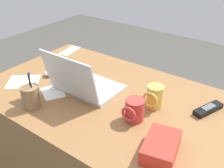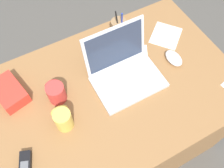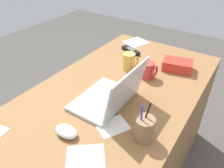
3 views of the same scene
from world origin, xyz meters
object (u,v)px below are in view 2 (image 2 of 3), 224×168
Objects in this scene: coffee_mug_white at (63,119)px; pen_holder at (119,29)px; snack_bag at (9,92)px; coffee_mug_tall at (56,92)px; computer_mouse at (174,58)px; laptop at (124,71)px.

pen_holder is (0.45, 0.33, -0.00)m from coffee_mug_white.
snack_bag is at bearing -172.46° from pen_holder.
snack_bag is at bearing 148.63° from coffee_mug_tall.
snack_bag is at bearing 123.34° from coffee_mug_white.
computer_mouse is 0.61m from coffee_mug_white.
computer_mouse is at bearing -8.09° from coffee_mug_tall.
coffee_mug_tall is (0.02, 0.13, -0.00)m from coffee_mug_white.
pen_holder is (0.10, 0.24, 0.01)m from laptop.
coffee_mug_white reaches higher than computer_mouse.
pen_holder is (-0.16, 0.28, 0.03)m from computer_mouse.
snack_bag is (-0.61, -0.08, -0.02)m from pen_holder.
pen_holder is at bearing 118.54° from computer_mouse.
coffee_mug_tall is at bearing -31.37° from snack_bag.
computer_mouse is 0.99× the size of coffee_mug_white.
pen_holder is (0.43, 0.19, 0.00)m from coffee_mug_tall.
coffee_mug_white is at bearing -99.25° from coffee_mug_tall.
snack_bag is at bearing 164.05° from computer_mouse.
laptop is 0.26m from pen_holder.
coffee_mug_white is (-0.35, -0.09, 0.01)m from laptop.
computer_mouse is 0.60× the size of pen_holder.
coffee_mug_tall is 0.47m from pen_holder.
laptop is 3.29× the size of coffee_mug_tall.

